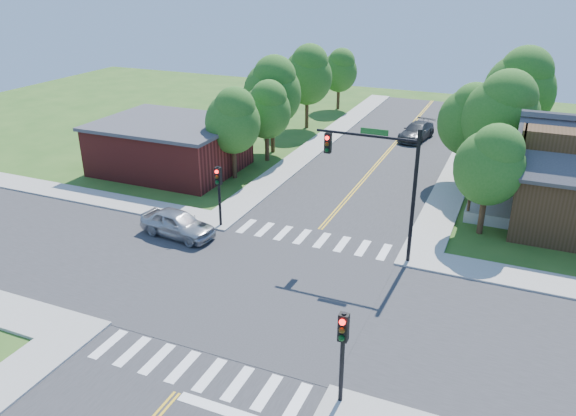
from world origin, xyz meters
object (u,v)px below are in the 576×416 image
at_px(signal_pole_se, 343,342).
at_px(signal_pole_nw, 219,185).
at_px(signal_mast_ne, 382,171).
at_px(car_silver, 178,224).
at_px(car_dgrey, 417,132).

relative_size(signal_pole_se, signal_pole_nw, 1.00).
height_order(signal_mast_ne, car_silver, signal_mast_ne).
bearing_deg(signal_pole_se, signal_mast_ne, 98.56).
height_order(signal_pole_nw, car_dgrey, signal_pole_nw).
bearing_deg(signal_mast_ne, car_silver, -169.36).
distance_m(signal_pole_se, signal_pole_nw, 15.84).
bearing_deg(car_silver, signal_mast_ne, -72.30).
height_order(signal_mast_ne, car_dgrey, signal_mast_ne).
relative_size(signal_mast_ne, signal_pole_nw, 1.89).
xyz_separation_m(signal_mast_ne, car_silver, (-11.11, -2.09, -4.07)).
distance_m(signal_pole_nw, car_silver, 3.23).
relative_size(car_silver, car_dgrey, 0.90).
height_order(signal_pole_se, car_silver, signal_pole_se).
bearing_deg(car_silver, signal_pole_se, -118.42).
xyz_separation_m(signal_mast_ne, signal_pole_se, (1.69, -11.21, -2.19)).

